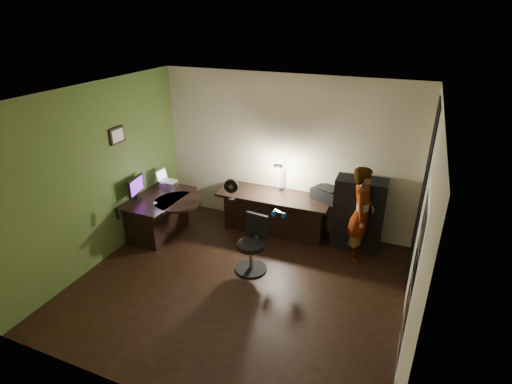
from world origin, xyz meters
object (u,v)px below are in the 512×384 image
at_px(monitor, 136,192).
at_px(person, 361,214).
at_px(cabinet, 359,213).
at_px(office_chair, 251,245).
at_px(desk_left, 160,216).
at_px(desk_right, 274,214).

bearing_deg(monitor, person, 3.23).
relative_size(monitor, person, 0.29).
distance_m(cabinet, office_chair, 1.89).
distance_m(desk_left, cabinet, 3.35).
distance_m(cabinet, person, 0.40).
height_order(desk_left, desk_right, desk_right).
relative_size(desk_left, person, 0.82).
bearing_deg(desk_right, desk_left, -156.28).
height_order(desk_right, office_chair, office_chair).
distance_m(desk_left, person, 3.36).
bearing_deg(office_chair, person, 40.64).
height_order(desk_left, person, person).
distance_m(cabinet, monitor, 3.68).
xyz_separation_m(cabinet, monitor, (-3.49, -1.15, 0.26)).
height_order(monitor, office_chair, monitor).
xyz_separation_m(desk_right, monitor, (-2.07, -1.03, 0.49)).
bearing_deg(cabinet, desk_left, -165.29).
height_order(monitor, person, person).
height_order(cabinet, monitor, cabinet).
relative_size(desk_right, office_chair, 2.24).
height_order(desk_left, office_chair, office_chair).
xyz_separation_m(desk_left, person, (3.28, 0.60, 0.41)).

